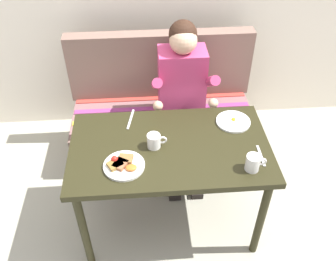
{
  "coord_description": "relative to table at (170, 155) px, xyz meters",
  "views": [
    {
      "loc": [
        -0.14,
        -1.6,
        2.23
      ],
      "look_at": [
        0.0,
        0.15,
        0.72
      ],
      "focal_mm": 39.29,
      "sensor_mm": 36.0,
      "label": 1
    }
  ],
  "objects": [
    {
      "name": "table",
      "position": [
        0.0,
        0.0,
        0.0
      ],
      "size": [
        1.2,
        0.7,
        0.73
      ],
      "color": "black",
      "rests_on": "ground"
    },
    {
      "name": "fork",
      "position": [
        0.52,
        -0.13,
        0.08
      ],
      "size": [
        0.02,
        0.17,
        0.0
      ],
      "primitive_type": "cube",
      "rotation": [
        0.0,
        0.0,
        -0.02
      ],
      "color": "silver",
      "rests_on": "table"
    },
    {
      "name": "couch",
      "position": [
        0.0,
        0.76,
        -0.32
      ],
      "size": [
        1.44,
        0.56,
        1.0
      ],
      "color": "#765B50",
      "rests_on": "ground"
    },
    {
      "name": "ground_plane",
      "position": [
        0.0,
        0.0,
        -0.65
      ],
      "size": [
        8.0,
        8.0,
        0.0
      ],
      "primitive_type": "plane",
      "color": "#A7A491"
    },
    {
      "name": "coffee_mug",
      "position": [
        0.44,
        -0.23,
        0.13
      ],
      "size": [
        0.12,
        0.08,
        0.1
      ],
      "color": "white",
      "rests_on": "table"
    },
    {
      "name": "plate_breakfast",
      "position": [
        -0.28,
        -0.15,
        0.1
      ],
      "size": [
        0.23,
        0.23,
        0.05
      ],
      "color": "white",
      "rests_on": "table"
    },
    {
      "name": "person",
      "position": [
        0.14,
        0.59,
        0.09
      ],
      "size": [
        0.45,
        0.61,
        1.21
      ],
      "color": "#C03B6A",
      "rests_on": "ground"
    },
    {
      "name": "plate_eggs",
      "position": [
        0.42,
        0.18,
        0.09
      ],
      "size": [
        0.22,
        0.22,
        0.04
      ],
      "color": "white",
      "rests_on": "table"
    },
    {
      "name": "knife",
      "position": [
        -0.23,
        0.27,
        0.08
      ],
      "size": [
        0.05,
        0.2,
        0.0
      ],
      "primitive_type": "cube",
      "rotation": [
        0.0,
        0.0,
        -0.19
      ],
      "color": "silver",
      "rests_on": "table"
    },
    {
      "name": "coffee_mug_second",
      "position": [
        -0.09,
        -0.0,
        0.13
      ],
      "size": [
        0.12,
        0.08,
        0.09
      ],
      "color": "white",
      "rests_on": "table"
    }
  ]
}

